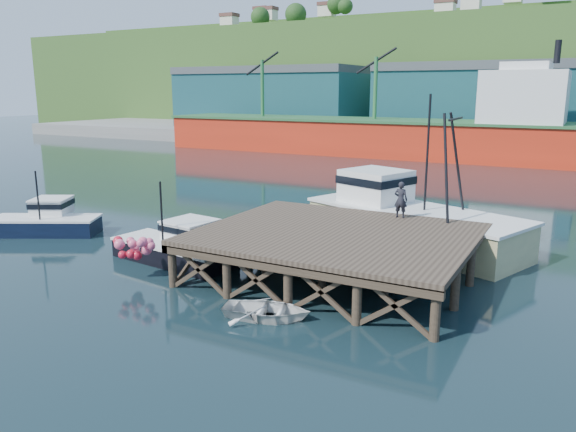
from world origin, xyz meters
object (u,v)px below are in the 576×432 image
Objects in this scene: trawler at (409,216)px; dockworker at (401,200)px; boat_navy at (47,220)px; dinghy at (267,310)px; boat_black at (178,246)px.

trawler reaches higher than dockworker.
boat_navy is 21.27m from trawler.
dockworker is at bearing -13.80° from boat_navy.
boat_navy is 20.88m from dockworker.
boat_navy is 3.56× the size of dockworker.
dockworker is (0.25, -2.50, 1.35)m from trawler.
dockworker reaches higher than dinghy.
boat_navy is 1.96× the size of dinghy.
boat_black is (10.48, -0.68, -0.02)m from boat_navy.
boat_navy is 0.94× the size of boat_black.
dockworker is (1.99, 9.91, 2.70)m from dinghy.
dockworker is (20.15, 4.96, 2.26)m from boat_navy.
boat_black is 3.80× the size of dockworker.
boat_black is at bearing 45.28° from dinghy.
boat_navy is at bearing -138.94° from trawler.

